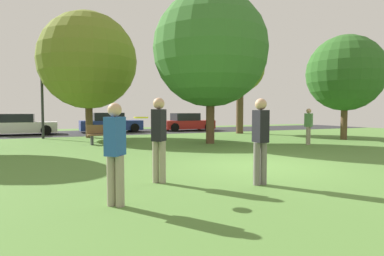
% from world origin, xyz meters
% --- Properties ---
extents(ground_plane, '(44.00, 44.00, 0.00)m').
position_xyz_m(ground_plane, '(0.00, 0.00, 0.00)').
color(ground_plane, '#547F38').
extents(road_strip, '(44.00, 6.40, 0.01)m').
position_xyz_m(road_strip, '(0.00, 16.00, 0.00)').
color(road_strip, '#28282B').
rests_on(road_strip, ground_plane).
extents(birch_tree_lone, '(5.40, 5.40, 7.14)m').
position_xyz_m(birch_tree_lone, '(1.60, 6.02, 4.43)').
color(birch_tree_lone, brown).
rests_on(birch_tree_lone, ground_plane).
extents(oak_tree_center, '(3.37, 3.37, 6.22)m').
position_xyz_m(oak_tree_center, '(6.61, 11.19, 4.47)').
color(oak_tree_center, brown).
rests_on(oak_tree_center, ground_plane).
extents(oak_tree_left, '(5.54, 5.54, 7.21)m').
position_xyz_m(oak_tree_left, '(-3.29, 11.84, 4.44)').
color(oak_tree_left, brown).
rests_on(oak_tree_left, ground_plane).
extents(oak_tree_right, '(4.04, 4.04, 5.60)m').
position_xyz_m(oak_tree_right, '(9.15, 4.84, 3.57)').
color(oak_tree_right, brown).
rests_on(oak_tree_right, ground_plane).
extents(person_thrower, '(0.38, 0.38, 1.67)m').
position_xyz_m(person_thrower, '(-4.38, -2.13, 0.92)').
color(person_thrower, gray).
rests_on(person_thrower, ground_plane).
extents(person_catcher, '(0.38, 0.38, 1.82)m').
position_xyz_m(person_catcher, '(-3.22, -0.85, 1.02)').
color(person_catcher, gray).
rests_on(person_catcher, ground_plane).
extents(person_bystander, '(0.30, 0.34, 1.80)m').
position_xyz_m(person_bystander, '(-1.36, -1.88, 1.01)').
color(person_bystander, slate).
rests_on(person_bystander, ground_plane).
extents(person_walking, '(0.33, 0.38, 1.66)m').
position_xyz_m(person_walking, '(5.49, 3.70, 0.92)').
color(person_walking, gray).
rests_on(person_walking, ground_plane).
extents(frisbee_disc, '(0.34, 0.34, 0.04)m').
position_xyz_m(frisbee_disc, '(-3.77, -1.45, 1.41)').
color(frisbee_disc, yellow).
extents(parked_car_white, '(4.46, 2.12, 1.37)m').
position_xyz_m(parked_car_white, '(-7.23, 15.90, 0.63)').
color(parked_car_white, white).
rests_on(parked_car_white, ground_plane).
extents(parked_car_blue, '(4.40, 1.97, 1.43)m').
position_xyz_m(parked_car_blue, '(-1.32, 16.28, 0.65)').
color(parked_car_blue, '#233893').
rests_on(parked_car_blue, ground_plane).
extents(parked_car_red, '(4.11, 2.02, 1.38)m').
position_xyz_m(parked_car_red, '(4.59, 15.72, 0.63)').
color(parked_car_red, '#B21E1E').
rests_on(parked_car_red, ground_plane).
extents(park_bench, '(1.60, 0.45, 0.90)m').
position_xyz_m(park_bench, '(-3.03, 7.71, 0.46)').
color(park_bench, brown).
rests_on(park_bench, ground_plane).
extents(street_lamp_post, '(0.14, 0.14, 4.50)m').
position_xyz_m(street_lamp_post, '(-5.74, 12.20, 2.25)').
color(street_lamp_post, '#2D2D33').
rests_on(street_lamp_post, ground_plane).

